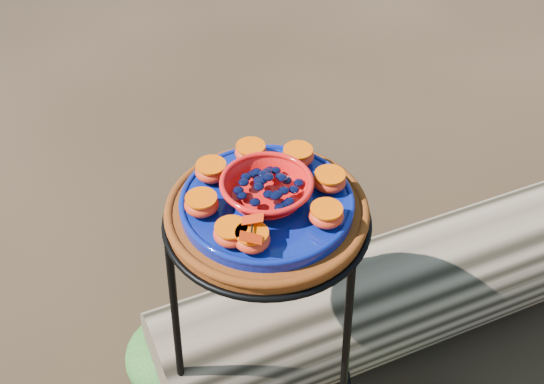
# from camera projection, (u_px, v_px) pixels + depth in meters

# --- Properties ---
(plant_stand) EXTENTS (0.44, 0.44, 0.70)m
(plant_stand) POSITION_uv_depth(u_px,v_px,m) (268.00, 330.00, 1.54)
(plant_stand) COLOR black
(plant_stand) RESTS_ON ground
(terracotta_saucer) EXTENTS (0.38, 0.38, 0.03)m
(terracotta_saucer) POSITION_uv_depth(u_px,v_px,m) (267.00, 214.00, 1.30)
(terracotta_saucer) COLOR #441F07
(terracotta_saucer) RESTS_ON plant_stand
(cobalt_plate) EXTENTS (0.33, 0.33, 0.02)m
(cobalt_plate) POSITION_uv_depth(u_px,v_px,m) (267.00, 204.00, 1.28)
(cobalt_plate) COLOR navy
(cobalt_plate) RESTS_ON terracotta_saucer
(red_bowl) EXTENTS (0.16, 0.16, 0.05)m
(red_bowl) POSITION_uv_depth(u_px,v_px,m) (267.00, 190.00, 1.26)
(red_bowl) COLOR red
(red_bowl) RESTS_ON cobalt_plate
(glass_gems) EXTENTS (0.13, 0.13, 0.02)m
(glass_gems) POSITION_uv_depth(u_px,v_px,m) (267.00, 176.00, 1.24)
(glass_gems) COLOR black
(glass_gems) RESTS_ON red_bowl
(orange_half_0) EXTENTS (0.06, 0.06, 0.04)m
(orange_half_0) POSITION_uv_depth(u_px,v_px,m) (252.00, 239.00, 1.17)
(orange_half_0) COLOR #AC1F0D
(orange_half_0) RESTS_ON cobalt_plate
(orange_half_1) EXTENTS (0.06, 0.06, 0.04)m
(orange_half_1) POSITION_uv_depth(u_px,v_px,m) (326.00, 215.00, 1.22)
(orange_half_1) COLOR #AC1F0D
(orange_half_1) RESTS_ON cobalt_plate
(orange_half_2) EXTENTS (0.06, 0.06, 0.04)m
(orange_half_2) POSITION_uv_depth(u_px,v_px,m) (329.00, 181.00, 1.29)
(orange_half_2) COLOR #AC1F0D
(orange_half_2) RESTS_ON cobalt_plate
(orange_half_3) EXTENTS (0.06, 0.06, 0.04)m
(orange_half_3) POSITION_uv_depth(u_px,v_px,m) (298.00, 156.00, 1.34)
(orange_half_3) COLOR #AC1F0D
(orange_half_3) RESTS_ON cobalt_plate
(orange_half_4) EXTENTS (0.06, 0.06, 0.04)m
(orange_half_4) POSITION_uv_depth(u_px,v_px,m) (251.00, 152.00, 1.35)
(orange_half_4) COLOR #AC1F0D
(orange_half_4) RESTS_ON cobalt_plate
(orange_half_5) EXTENTS (0.06, 0.06, 0.04)m
(orange_half_5) POSITION_uv_depth(u_px,v_px,m) (211.00, 171.00, 1.31)
(orange_half_5) COLOR #AC1F0D
(orange_half_5) RESTS_ON cobalt_plate
(orange_half_6) EXTENTS (0.06, 0.06, 0.04)m
(orange_half_6) POSITION_uv_depth(u_px,v_px,m) (202.00, 204.00, 1.24)
(orange_half_6) COLOR #AC1F0D
(orange_half_6) RESTS_ON cobalt_plate
(orange_half_7) EXTENTS (0.06, 0.06, 0.04)m
(orange_half_7) POSITION_uv_depth(u_px,v_px,m) (231.00, 233.00, 1.18)
(orange_half_7) COLOR #AC1F0D
(orange_half_7) RESTS_ON cobalt_plate
(butterfly) EXTENTS (0.09, 0.06, 0.01)m
(butterfly) POSITION_uv_depth(u_px,v_px,m) (252.00, 229.00, 1.16)
(butterfly) COLOR #B92104
(butterfly) RESTS_ON orange_half_0
(driftwood_log) EXTENTS (1.73, 1.32, 0.33)m
(driftwood_log) POSITION_uv_depth(u_px,v_px,m) (460.00, 270.00, 1.92)
(driftwood_log) COLOR black
(driftwood_log) RESTS_ON ground
(foliage_left) EXTENTS (0.29, 0.29, 0.14)m
(foliage_left) POSITION_uv_depth(u_px,v_px,m) (178.00, 353.00, 1.83)
(foliage_left) COLOR #1E4212
(foliage_left) RESTS_ON ground
(foliage_back) EXTENTS (0.32, 0.32, 0.16)m
(foliage_back) POSITION_uv_depth(u_px,v_px,m) (276.00, 217.00, 2.20)
(foliage_back) COLOR #1E4212
(foliage_back) RESTS_ON ground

